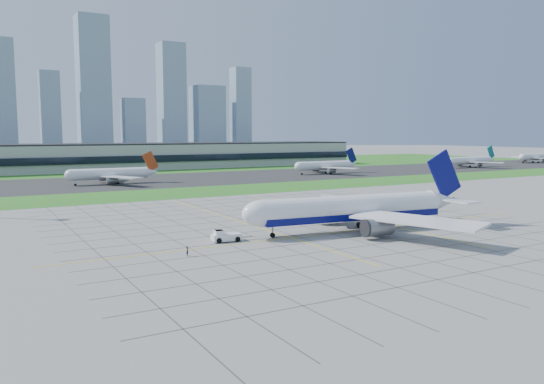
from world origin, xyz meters
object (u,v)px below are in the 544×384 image
object	(u,v)px
crew_far	(451,222)
distant_jet_2	(325,165)
distant_jet_3	(470,160)
crew_near	(187,251)
distant_jet_1	(111,174)
distant_jet_4	(534,157)
pushback_tug	(225,236)
airliner	(354,209)

from	to	relation	value
crew_far	distant_jet_2	distance (m)	163.96
distant_jet_2	distant_jet_3	world-z (taller)	same
crew_near	distant_jet_3	world-z (taller)	distant_jet_3
crew_near	crew_far	bearing A→B (deg)	-79.64
distant_jet_1	distant_jet_3	xyz separation A→B (m)	(227.20, -1.33, 0.00)
crew_near	crew_far	xyz separation A→B (m)	(65.09, -1.96, 0.09)
crew_far	distant_jet_3	world-z (taller)	distant_jet_3
distant_jet_1	distant_jet_4	size ratio (longest dim) A/B	1.00
pushback_tug	crew_near	world-z (taller)	pushback_tug
airliner	distant_jet_2	size ratio (longest dim) A/B	1.34
crew_near	distant_jet_3	xyz separation A→B (m)	(248.15, 142.88, 3.60)
distant_jet_3	crew_far	bearing A→B (deg)	-141.65
distant_jet_3	airliner	bearing A→B (deg)	-146.23
airliner	crew_near	xyz separation A→B (m)	(-41.17, -4.46, -4.02)
airliner	crew_near	size ratio (longest dim) A/B	32.28
crew_near	distant_jet_1	distance (m)	145.77
airliner	distant_jet_3	xyz separation A→B (m)	(206.98, 138.41, -0.42)
crew_near	distant_jet_4	world-z (taller)	distant_jet_4
crew_near	airliner	bearing A→B (deg)	-71.73
crew_far	distant_jet_2	xyz separation A→B (m)	(70.55, 147.96, 3.51)
crew_far	distant_jet_4	world-z (taller)	distant_jet_4
pushback_tug	distant_jet_3	distance (m)	272.51
pushback_tug	distant_jet_3	bearing A→B (deg)	36.59
crew_far	distant_jet_4	bearing A→B (deg)	80.32
crew_near	distant_jet_2	xyz separation A→B (m)	(135.64, 146.00, 3.60)
distant_jet_1	distant_jet_2	size ratio (longest dim) A/B	1.00
crew_far	distant_jet_4	distance (m)	312.12
distant_jet_1	distant_jet_3	world-z (taller)	same
distant_jet_4	airliner	bearing A→B (deg)	-152.69
distant_jet_1	distant_jet_3	bearing A→B (deg)	-0.34
distant_jet_3	distant_jet_4	world-z (taller)	same
distant_jet_3	pushback_tug	bearing A→B (deg)	-150.40
pushback_tug	crew_near	xyz separation A→B (m)	(-11.23, -8.28, -0.18)
crew_near	pushback_tug	bearing A→B (deg)	-41.51
distant_jet_2	distant_jet_1	bearing A→B (deg)	-179.11
airliner	distant_jet_4	size ratio (longest dim) A/B	1.34
airliner	distant_jet_4	world-z (taller)	airliner
airliner	pushback_tug	bearing A→B (deg)	179.73
airliner	crew_far	xyz separation A→B (m)	(23.92, -6.43, -3.93)
airliner	distant_jet_2	xyz separation A→B (m)	(94.47, 141.53, -0.42)
airliner	pushback_tug	xyz separation A→B (m)	(-29.94, 3.82, -3.85)
distant_jet_2	crew_far	bearing A→B (deg)	-115.49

